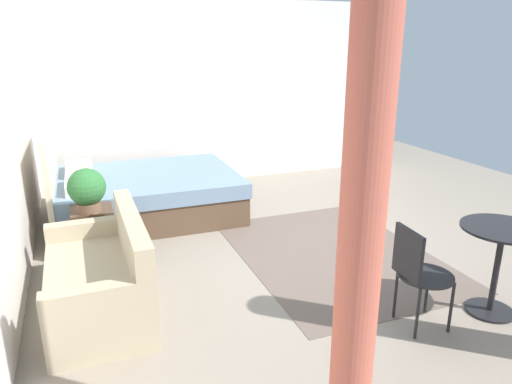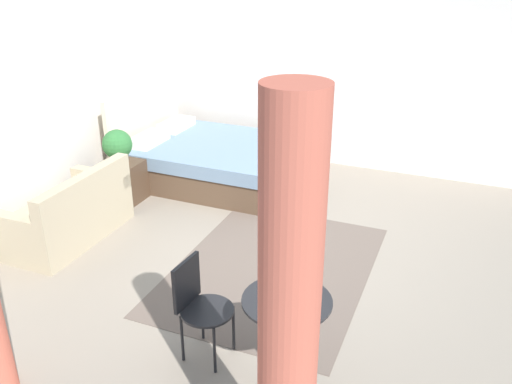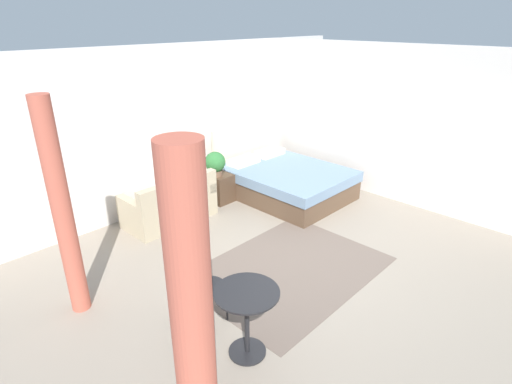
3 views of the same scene
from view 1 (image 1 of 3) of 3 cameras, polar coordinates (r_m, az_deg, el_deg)
name	(u,v)px [view 1 (image 1 of 3)]	position (r m, az deg, el deg)	size (l,w,h in m)	color
ground_plane	(313,244)	(5.31, 6.91, -6.28)	(8.75, 8.90, 0.02)	gray
wall_right	(230,93)	(7.55, -3.13, 11.93)	(0.12, 5.90, 2.76)	silver
area_rug	(333,253)	(5.08, 9.37, -7.35)	(2.54, 1.88, 0.01)	#66564C
bed	(142,193)	(6.16, -13.65, -0.16)	(1.76, 2.25, 1.21)	brown
couch	(102,279)	(4.12, -18.15, -10.04)	(1.46, 0.78, 0.81)	tan
nightstand	(94,232)	(5.16, -19.07, -4.63)	(0.42, 0.41, 0.53)	#473323
potted_plant	(87,189)	(4.90, -19.82, 0.35)	(0.37, 0.37, 0.44)	brown
balcony_table	(499,254)	(4.25, 27.38, -6.70)	(0.64, 0.64, 0.75)	black
cafe_chair_near_window	(417,269)	(3.80, 18.96, -8.81)	(0.45, 0.45, 0.83)	black
curtain_right	(360,250)	(2.18, 12.50, -6.85)	(0.21, 0.21, 2.49)	#C15B47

